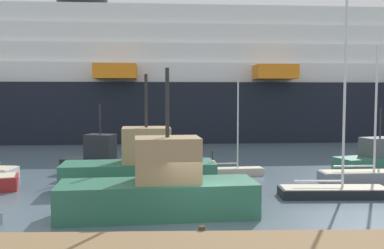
% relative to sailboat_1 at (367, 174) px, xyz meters
% --- Properties ---
extents(ground_plane, '(600.00, 600.00, 0.00)m').
position_rel_sailboat_1_xyz_m(ground_plane, '(-10.70, -8.28, -0.42)').
color(ground_plane, slate).
extents(sailboat_1, '(5.81, 1.82, 8.31)m').
position_rel_sailboat_1_xyz_m(sailboat_1, '(0.00, 0.00, 0.00)').
color(sailboat_1, gray).
rests_on(sailboat_1, ground_plane).
extents(sailboat_3, '(5.60, 1.63, 11.07)m').
position_rel_sailboat_1_xyz_m(sailboat_3, '(-3.49, -4.05, 0.06)').
color(sailboat_3, black).
rests_on(sailboat_3, ground_plane).
extents(sailboat_6, '(4.15, 1.44, 6.24)m').
position_rel_sailboat_1_xyz_m(sailboat_6, '(-8.01, 2.08, -0.09)').
color(sailboat_6, '#BCB29E').
rests_on(sailboat_6, ground_plane).
extents(fishing_boat_0, '(8.69, 3.46, 6.45)m').
position_rel_sailboat_1_xyz_m(fishing_boat_0, '(-13.68, -1.86, 0.75)').
color(fishing_boat_0, '#2D6B51').
rests_on(fishing_boat_0, ground_plane).
extents(fishing_boat_1, '(6.04, 3.23, 4.69)m').
position_rel_sailboat_1_xyz_m(fishing_boat_1, '(-16.63, 2.84, 0.46)').
color(fishing_boat_1, black).
rests_on(fishing_boat_1, ground_plane).
extents(fishing_boat_2, '(8.79, 3.46, 6.45)m').
position_rel_sailboat_1_xyz_m(fishing_boat_2, '(-12.32, -7.26, 0.76)').
color(fishing_boat_2, '#2D6B51').
rests_on(fishing_boat_2, ground_plane).
extents(fishing_boat_3, '(6.27, 3.77, 4.39)m').
position_rel_sailboat_1_xyz_m(fishing_boat_3, '(2.33, 3.70, 0.41)').
color(fishing_boat_3, '#2D6B51').
rests_on(fishing_boat_3, ground_plane).
extents(channel_buoy_0, '(0.61, 0.61, 1.25)m').
position_rel_sailboat_1_xyz_m(channel_buoy_0, '(-9.17, 4.75, -0.11)').
color(channel_buoy_0, orange).
rests_on(channel_buoy_0, ground_plane).
extents(cruise_ship, '(121.99, 23.89, 21.47)m').
position_rel_sailboat_1_xyz_m(cruise_ship, '(-1.95, 29.17, 6.46)').
color(cruise_ship, black).
rests_on(cruise_ship, ground_plane).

